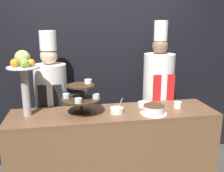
% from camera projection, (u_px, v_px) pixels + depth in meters
% --- Properties ---
extents(wall_back, '(10.00, 0.06, 2.80)m').
position_uv_depth(wall_back, '(102.00, 58.00, 3.27)').
color(wall_back, black).
rests_on(wall_back, ground_plane).
extents(buffet_counter, '(2.13, 0.55, 0.95)m').
position_uv_depth(buffet_counter, '(114.00, 153.00, 2.69)').
color(buffet_counter, brown).
rests_on(buffet_counter, ground_plane).
extents(tiered_stand, '(0.39, 0.39, 0.34)m').
position_uv_depth(tiered_stand, '(81.00, 96.00, 2.47)').
color(tiered_stand, '#3D2819').
rests_on(tiered_stand, buffet_counter).
extents(fruit_pedestal, '(0.31, 0.31, 0.64)m').
position_uv_depth(fruit_pedestal, '(24.00, 71.00, 2.38)').
color(fruit_pedestal, '#B2ADA8').
rests_on(fruit_pedestal, buffet_counter).
extents(cake_round, '(0.27, 0.27, 0.09)m').
position_uv_depth(cake_round, '(154.00, 110.00, 2.51)').
color(cake_round, white).
rests_on(cake_round, buffet_counter).
extents(cup_white, '(0.09, 0.09, 0.07)m').
position_uv_depth(cup_white, '(178.00, 105.00, 2.68)').
color(cup_white, white).
rests_on(cup_white, buffet_counter).
extents(serving_bowl_near, '(0.14, 0.14, 0.16)m').
position_uv_depth(serving_bowl_near, '(117.00, 110.00, 2.54)').
color(serving_bowl_near, white).
rests_on(serving_bowl_near, buffet_counter).
extents(serving_bowl_far, '(0.12, 0.12, 0.15)m').
position_uv_depth(serving_bowl_far, '(144.00, 104.00, 2.73)').
color(serving_bowl_far, white).
rests_on(serving_bowl_far, buffet_counter).
extents(chef_left, '(0.37, 0.37, 1.77)m').
position_uv_depth(chef_left, '(51.00, 100.00, 2.90)').
color(chef_left, '#28282D').
rests_on(chef_left, ground_plane).
extents(chef_center_left, '(0.38, 0.38, 1.88)m').
position_uv_depth(chef_center_left, '(158.00, 91.00, 3.12)').
color(chef_center_left, black).
rests_on(chef_center_left, ground_plane).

